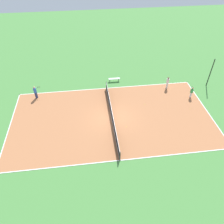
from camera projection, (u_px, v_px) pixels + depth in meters
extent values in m
plane|color=#47843D|center=(112.00, 118.00, 24.57)|extent=(80.00, 80.00, 0.00)
cube|color=#AD6B42|center=(112.00, 118.00, 24.57)|extent=(11.77, 22.41, 0.02)
cube|color=white|center=(106.00, 88.00, 28.90)|extent=(0.10, 22.41, 0.00)
cube|color=white|center=(120.00, 160.00, 20.21)|extent=(0.10, 22.41, 0.00)
cube|color=white|center=(9.00, 127.00, 23.49)|extent=(11.77, 0.10, 0.00)
cube|color=white|center=(206.00, 110.00, 25.62)|extent=(11.77, 0.10, 0.00)
cube|color=white|center=(112.00, 118.00, 24.56)|extent=(11.77, 0.10, 0.00)
cylinder|color=black|center=(106.00, 85.00, 28.48)|extent=(0.10, 0.10, 1.05)
cylinder|color=black|center=(120.00, 156.00, 19.94)|extent=(0.10, 0.10, 1.05)
cube|color=black|center=(112.00, 115.00, 24.23)|extent=(11.47, 0.03, 1.00)
cube|color=white|center=(112.00, 111.00, 23.92)|extent=(11.47, 0.04, 0.06)
cube|color=silver|center=(114.00, 79.00, 29.90)|extent=(0.36, 1.54, 0.04)
cylinder|color=#4C4C51|center=(110.00, 80.00, 29.99)|extent=(0.08, 0.08, 0.41)
cylinder|color=#4C4C51|center=(119.00, 80.00, 30.11)|extent=(0.08, 0.08, 0.41)
cube|color=white|center=(167.00, 85.00, 28.67)|extent=(0.32, 0.31, 0.83)
cylinder|color=white|center=(168.00, 81.00, 28.21)|extent=(0.50, 0.50, 0.58)
sphere|color=brown|center=(168.00, 78.00, 27.94)|extent=(0.25, 0.25, 0.25)
cube|color=white|center=(191.00, 95.00, 27.22)|extent=(0.31, 0.29, 0.72)
cylinder|color=green|center=(192.00, 91.00, 26.81)|extent=(0.48, 0.48, 0.50)
sphere|color=#A87A56|center=(193.00, 88.00, 26.58)|extent=(0.22, 0.22, 0.22)
cylinder|color=#262626|center=(192.00, 88.00, 26.96)|extent=(0.27, 0.14, 0.03)
torus|color=black|center=(192.00, 87.00, 27.16)|extent=(0.40, 0.40, 0.02)
cube|color=navy|center=(36.00, 95.00, 27.08)|extent=(0.32, 0.32, 0.83)
cylinder|color=blue|center=(35.00, 90.00, 26.61)|extent=(0.51, 0.51, 0.58)
sphere|color=tan|center=(34.00, 88.00, 26.34)|extent=(0.25, 0.25, 0.25)
cylinder|color=#262626|center=(37.00, 88.00, 26.70)|extent=(0.21, 0.23, 0.03)
torus|color=black|center=(39.00, 87.00, 26.86)|extent=(0.43, 0.43, 0.02)
sphere|color=#CCE033|center=(145.00, 104.00, 26.32)|extent=(0.07, 0.07, 0.07)
sphere|color=#CCE033|center=(126.00, 127.00, 23.45)|extent=(0.07, 0.07, 0.07)
sphere|color=#CCE033|center=(190.00, 109.00, 25.70)|extent=(0.07, 0.07, 0.07)
cylinder|color=black|center=(210.00, 73.00, 28.16)|extent=(0.12, 0.12, 3.89)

